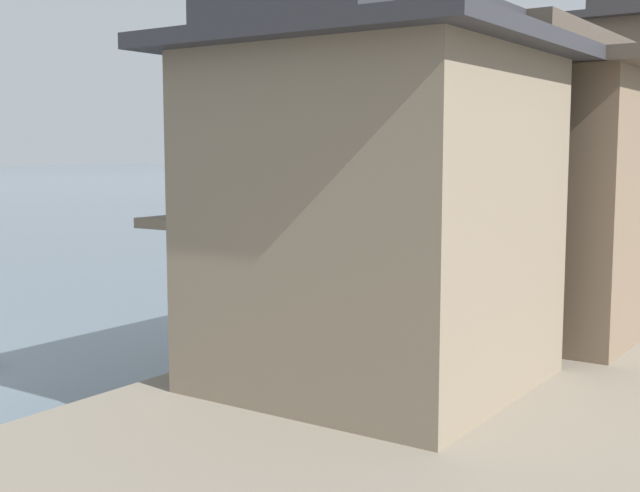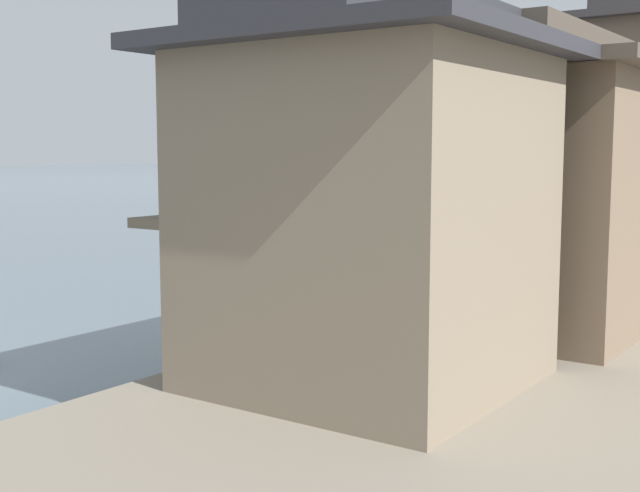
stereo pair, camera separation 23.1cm
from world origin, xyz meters
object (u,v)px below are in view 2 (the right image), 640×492
at_px(boat_moored_far, 347,323).
at_px(house_waterfront_tall, 609,176).
at_px(boat_moored_second, 574,245).
at_px(mooring_post_dock_near, 252,329).
at_px(boat_midriver_drifting, 637,226).
at_px(house_waterfront_nearest, 369,195).
at_px(boat_moored_third, 471,277).
at_px(house_waterfront_second, 524,184).
at_px(mooring_post_dock_mid, 478,265).

bearing_deg(boat_moored_far, house_waterfront_tall, 50.25).
distance_m(boat_moored_second, mooring_post_dock_near, 26.18).
bearing_deg(boat_midriver_drifting, boat_moored_far, -88.91).
distance_m(boat_midriver_drifting, house_waterfront_nearest, 38.12).
bearing_deg(house_waterfront_nearest, boat_moored_second, 101.11).
relative_size(boat_moored_third, house_waterfront_tall, 0.71).
bearing_deg(boat_moored_second, boat_moored_third, -89.46).
bearing_deg(boat_moored_far, boat_moored_third, 93.27).
relative_size(boat_moored_third, boat_midriver_drifting, 1.19).
relative_size(house_waterfront_second, house_waterfront_tall, 1.01).
bearing_deg(house_waterfront_second, house_waterfront_tall, 90.16).
height_order(boat_moored_second, boat_midriver_drifting, boat_midriver_drifting).
bearing_deg(boat_midriver_drifting, house_waterfront_second, -80.22).
distance_m(boat_moored_far, boat_midriver_drifting, 31.18).
bearing_deg(house_waterfront_tall, boat_moored_third, 152.54).
height_order(boat_moored_second, house_waterfront_nearest, house_waterfront_nearest).
relative_size(boat_moored_second, house_waterfront_tall, 0.82).
bearing_deg(house_waterfront_second, boat_moored_far, 173.30).
bearing_deg(mooring_post_dock_mid, house_waterfront_second, -56.00).
xyz_separation_m(house_waterfront_nearest, house_waterfront_second, (0.29, 5.86, -0.01)).
relative_size(house_waterfront_second, mooring_post_dock_near, 7.15).
xyz_separation_m(boat_moored_far, house_waterfront_second, (4.88, -0.57, 3.72)).
bearing_deg(boat_moored_second, boat_moored_far, -88.28).
height_order(house_waterfront_nearest, mooring_post_dock_near, house_waterfront_nearest).
relative_size(mooring_post_dock_near, mooring_post_dock_mid, 0.89).
bearing_deg(boat_moored_far, mooring_post_dock_mid, 65.02).
bearing_deg(house_waterfront_nearest, mooring_post_dock_near, 172.26).
height_order(boat_moored_third, boat_midriver_drifting, boat_midriver_drifting).
bearing_deg(mooring_post_dock_mid, boat_moored_third, 116.40).
xyz_separation_m(boat_moored_second, house_waterfront_second, (5.48, -20.57, 3.58)).
xyz_separation_m(house_waterfront_nearest, mooring_post_dock_mid, (-2.75, 10.37, -2.52)).
relative_size(house_waterfront_tall, mooring_post_dock_mid, 6.30).
bearing_deg(mooring_post_dock_mid, house_waterfront_nearest, -75.12).
distance_m(boat_moored_far, house_waterfront_nearest, 8.74).
height_order(boat_moored_far, house_waterfront_second, house_waterfront_second).
height_order(house_waterfront_tall, mooring_post_dock_near, house_waterfront_tall).
height_order(house_waterfront_nearest, mooring_post_dock_mid, house_waterfront_nearest).
bearing_deg(boat_midriver_drifting, mooring_post_dock_mid, -84.90).
bearing_deg(house_waterfront_nearest, boat_moored_third, 108.65).
bearing_deg(boat_moored_far, boat_moored_second, 91.72).
bearing_deg(mooring_post_dock_near, boat_moored_second, 95.34).
bearing_deg(house_waterfront_nearest, mooring_post_dock_mid, 104.88).
bearing_deg(house_waterfront_tall, mooring_post_dock_near, -104.26).
bearing_deg(boat_moored_third, house_waterfront_tall, -27.46).
relative_size(boat_midriver_drifting, house_waterfront_second, 0.59).
xyz_separation_m(boat_midriver_drifting, house_waterfront_second, (5.47, -31.74, 3.53)).
relative_size(boat_moored_second, mooring_post_dock_mid, 5.14).
distance_m(mooring_post_dock_near, mooring_post_dock_mid, 10.00).
xyz_separation_m(mooring_post_dock_near, mooring_post_dock_mid, (0.00, 10.00, 0.05)).
height_order(house_waterfront_nearest, house_waterfront_second, same).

